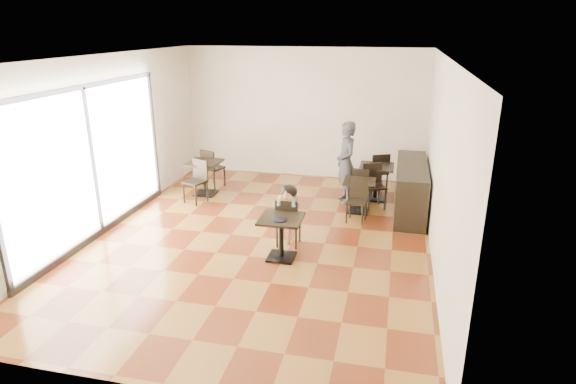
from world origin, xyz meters
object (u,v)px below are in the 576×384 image
(cafe_table_mid, at_px, (359,196))
(chair_mid_b, at_px, (357,202))
(child_table, at_px, (281,238))
(child, at_px, (289,215))
(chair_left_a, at_px, (213,168))
(chair_left_b, at_px, (195,182))
(cafe_table_left, at_px, (205,178))
(cafe_table_back, at_px, (376,182))
(adult_patron, at_px, (346,163))
(chair_back_a, at_px, (377,172))
(chair_mid_a, at_px, (361,185))
(child_chair, at_px, (289,221))
(chair_back_b, at_px, (375,187))

(cafe_table_mid, height_order, chair_mid_b, chair_mid_b)
(child_table, xyz_separation_m, child, (0.00, 0.55, 0.19))
(chair_left_a, height_order, chair_left_b, same)
(cafe_table_left, distance_m, chair_mid_b, 3.64)
(cafe_table_back, bearing_deg, cafe_table_mid, -109.00)
(child, height_order, adult_patron, adult_patron)
(cafe_table_mid, xyz_separation_m, chair_back_a, (0.30, 1.41, 0.13))
(chair_left_b, bearing_deg, chair_mid_a, 33.35)
(child, relative_size, chair_mid_a, 1.36)
(adult_patron, xyz_separation_m, cafe_table_left, (-3.17, -0.23, -0.50))
(cafe_table_back, distance_m, chair_mid_b, 1.44)
(adult_patron, relative_size, cafe_table_back, 2.29)
(chair_mid_a, relative_size, chair_left_b, 0.87)
(chair_back_a, bearing_deg, adult_patron, 28.73)
(chair_mid_a, bearing_deg, cafe_table_mid, 96.82)
(cafe_table_back, height_order, chair_left_a, chair_left_a)
(child, distance_m, cafe_table_back, 3.05)
(child_chair, bearing_deg, child_table, 90.00)
(chair_mid_b, distance_m, chair_back_b, 0.91)
(child_table, height_order, chair_left_a, chair_left_a)
(chair_left_b, height_order, chair_back_b, chair_back_b)
(cafe_table_back, bearing_deg, chair_mid_b, -101.85)
(child, xyz_separation_m, cafe_table_back, (1.36, 2.73, -0.16))
(child_table, relative_size, chair_left_b, 0.78)
(cafe_table_left, relative_size, chair_back_b, 0.83)
(child_table, xyz_separation_m, cafe_table_mid, (1.07, 2.42, -0.03))
(child, relative_size, adult_patron, 0.62)
(child_table, distance_m, child_chair, 0.55)
(cafe_table_left, bearing_deg, chair_back_b, -0.28)
(child, xyz_separation_m, chair_left_b, (-2.46, 1.64, -0.09))
(cafe_table_back, relative_size, chair_back_a, 0.83)
(adult_patron, height_order, cafe_table_mid, adult_patron)
(adult_patron, bearing_deg, chair_back_a, 118.73)
(child, xyz_separation_m, chair_mid_a, (1.07, 2.42, -0.14))
(child_table, relative_size, child_chair, 0.83)
(adult_patron, distance_m, cafe_table_back, 0.87)
(chair_mid_b, xyz_separation_m, chair_back_a, (0.30, 1.96, 0.06))
(chair_mid_a, distance_m, chair_back_b, 0.39)
(child_table, bearing_deg, chair_back_a, 70.40)
(chair_mid_b, height_order, chair_left_b, chair_left_b)
(child, height_order, chair_back_a, child)
(child_table, height_order, chair_back_a, chair_back_a)
(cafe_table_mid, relative_size, chair_left_a, 0.73)
(chair_mid_a, relative_size, chair_back_b, 0.87)
(child_table, bearing_deg, cafe_table_mid, 66.19)
(cafe_table_mid, height_order, cafe_table_back, cafe_table_back)
(cafe_table_left, relative_size, chair_left_a, 0.83)
(child_table, height_order, chair_mid_b, chair_mid_b)
(child_table, height_order, adult_patron, adult_patron)
(cafe_table_mid, relative_size, chair_mid_a, 0.83)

